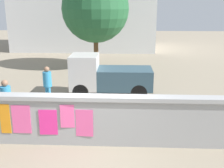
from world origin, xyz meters
The scene contains 10 objects.
ground centered at (0.00, 8.00, 0.00)m, with size 60.00×60.00×0.00m, color gray.
poster_wall centered at (-0.01, 0.00, 0.77)m, with size 8.42×0.42×1.49m.
auto_rickshaw_truck centered at (0.04, 4.60, 0.90)m, with size 3.61×1.53×1.85m.
motorcycle centered at (2.24, 1.65, 0.46)m, with size 1.87×0.68×0.87m.
bicycle_near centered at (0.08, 1.03, 0.36)m, with size 1.67×0.56×0.95m.
bicycle_far centered at (-1.73, 1.82, 0.36)m, with size 1.68×0.51×0.95m.
person_walking centered at (-3.05, 1.10, 0.99)m, with size 0.48×0.48×1.62m.
person_bystander centered at (-2.25, 3.18, 0.99)m, with size 0.48×0.48×1.62m.
tree_roadside centered at (-1.05, 10.44, 3.72)m, with size 4.20×4.20×5.83m.
building_background centered at (-2.88, 19.35, 3.86)m, with size 12.79×7.25×7.69m.
Camera 1 is at (0.86, -7.37, 3.94)m, focal length 44.46 mm.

